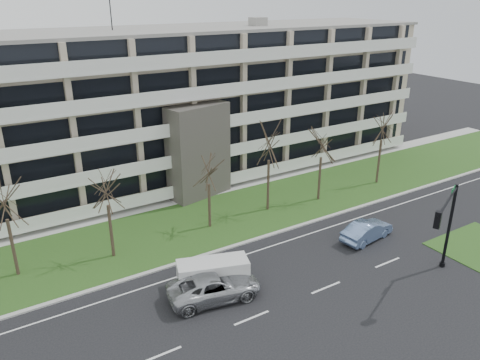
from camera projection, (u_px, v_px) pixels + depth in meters
ground at (326, 288)px, 31.57m from camera, size 160.00×160.00×0.00m
grass_verge at (228, 215)px, 41.81m from camera, size 90.00×10.00×0.06m
curb at (260, 238)px, 37.85m from camera, size 90.00×0.35×0.12m
sidewalk at (200, 194)px, 46.14m from camera, size 90.00×2.00×0.08m
grass_median at (478, 245)px, 36.85m from camera, size 7.00×5.00×0.06m
lane_edge_line at (270, 247)px, 36.69m from camera, size 90.00×0.12×0.01m
apartment_building at (167, 105)px, 48.69m from camera, size 60.50×15.10×18.75m
silver_pickup at (214, 287)px, 30.22m from camera, size 6.50×3.82×1.70m
blue_sedan at (367, 231)px, 37.46m from camera, size 5.02×2.32×1.59m
white_van at (214, 271)px, 31.49m from camera, size 5.08×3.15×1.85m
traffic_signal at (446, 223)px, 30.99m from camera, size 5.32×2.62×6.69m
tree_1 at (2, 197)px, 30.79m from camera, size 3.88×3.88×7.77m
tree_2 at (106, 184)px, 33.17m from camera, size 3.79×3.79×7.57m
tree_3 at (208, 167)px, 37.81m from camera, size 3.48×3.48×6.97m
tree_4 at (269, 140)px, 40.48m from camera, size 4.29×4.29×8.59m
tree_5 at (322, 140)px, 42.87m from camera, size 3.83×3.83×7.67m
tree_6 at (383, 123)px, 46.66m from camera, size 4.15×4.15×8.30m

